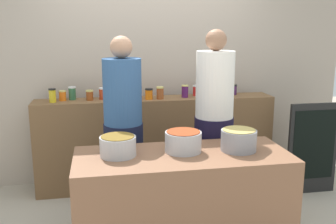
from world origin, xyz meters
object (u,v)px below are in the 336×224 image
Objects in this scene: preserve_jar_7 at (149,94)px; cooking_pot_left at (118,146)px; preserve_jar_10 at (196,90)px; preserve_jar_12 at (220,91)px; preserve_jar_0 at (52,95)px; chalkboard_sign at (313,148)px; preserve_jar_8 at (160,93)px; preserve_jar_1 at (63,96)px; preserve_jar_11 at (209,92)px; preserve_jar_9 at (185,91)px; preserve_jar_2 at (72,93)px; preserve_jar_4 at (103,93)px; cook_with_tongs at (124,141)px; preserve_jar_3 at (90,95)px; cooking_pot_center at (183,142)px; preserve_jar_6 at (138,92)px; cooking_pot_right at (239,140)px; cook_in_cap at (214,135)px; preserve_jar_5 at (117,95)px; preserve_jar_13 at (233,90)px.

preserve_jar_7 reaches higher than cooking_pot_left.
preserve_jar_12 is (0.30, -0.01, -0.01)m from preserve_jar_10.
preserve_jar_12 is (1.90, 0.11, -0.02)m from preserve_jar_0.
preserve_jar_7 is at bearing -167.48° from preserve_jar_10.
preserve_jar_8 is at bearing 164.18° from chalkboard_sign.
preserve_jar_1 is 1.05× the size of preserve_jar_11.
preserve_jar_2 is at bearing 176.26° from preserve_jar_9.
preserve_jar_0 is at bearing -171.12° from preserve_jar_4.
preserve_jar_0 is 1.74m from preserve_jar_11.
preserve_jar_12 is at bearing 35.42° from cook_with_tongs.
preserve_jar_4 reaches higher than preserve_jar_3.
preserve_jar_10 is at bearing 159.04° from preserve_jar_11.
preserve_jar_8 is (0.12, -0.00, 0.01)m from preserve_jar_7.
preserve_jar_7 is (1.03, -0.01, -0.01)m from preserve_jar_0.
preserve_jar_9 is 1.33× the size of preserve_jar_12.
preserve_jar_1 reaches higher than cooking_pot_center.
preserve_jar_12 reaches higher than chalkboard_sign.
cook_with_tongs is at bearing -122.21° from preserve_jar_8.
preserve_jar_1 is at bearing 179.38° from preserve_jar_11.
preserve_jar_6 is 0.43× the size of cooking_pot_right.
cook_with_tongs is 0.97× the size of cook_in_cap.
preserve_jar_1 is at bearing -178.52° from preserve_jar_6.
preserve_jar_12 is at bearing 0.85° from preserve_jar_1.
preserve_jar_12 is 1.00m from cook_in_cap.
preserve_jar_10 reaches higher than preserve_jar_3.
preserve_jar_8 is (0.77, -0.06, 0.01)m from preserve_jar_3.
preserve_jar_10 is 0.15m from preserve_jar_11.
cook_with_tongs is at bearing -47.14° from preserve_jar_0.
preserve_jar_10 is 1.49m from cooking_pot_center.
preserve_jar_5 is 0.38× the size of cooking_pot_left.
preserve_jar_13 is (0.16, 0.00, 0.01)m from preserve_jar_12.
preserve_jar_4 is 1.23× the size of preserve_jar_11.
preserve_jar_4 is at bearing 169.32° from preserve_jar_7.
preserve_jar_6 reaches higher than cooking_pot_right.
preserve_jar_8 is 1.29× the size of preserve_jar_12.
preserve_jar_12 is (0.86, 0.12, -0.01)m from preserve_jar_7.
preserve_jar_7 is at bearing 94.59° from cooking_pot_center.
preserve_jar_12 is at bearing -1.64° from preserve_jar_10.
preserve_jar_9 is (0.29, 0.05, 0.00)m from preserve_jar_8.
preserve_jar_10 is at bearing 16.25° from preserve_jar_8.
preserve_jar_0 is 0.93m from preserve_jar_6.
preserve_jar_7 reaches higher than preserve_jar_3.
preserve_jar_3 is 1.55m from cooking_pot_center.
preserve_jar_5 is 0.10× the size of chalkboard_sign.
cooking_pot_left is (0.23, -1.35, -0.17)m from preserve_jar_3.
preserve_jar_11 is at bearing 5.93° from preserve_jar_7.
cooking_pot_center is at bearing 1.03° from cooking_pot_left.
preserve_jar_13 is at bearing 8.50° from preserve_jar_11.
preserve_jar_1 is 0.11m from preserve_jar_2.
cooking_pot_right is (1.05, -1.43, -0.17)m from preserve_jar_4.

